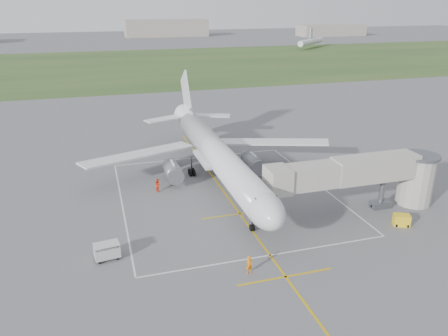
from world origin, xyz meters
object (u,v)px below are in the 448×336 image
object	(u,v)px
ramp_worker_nose	(249,265)
gpu_unit	(402,220)
airliner	(216,154)
ramp_worker_wing	(158,185)
baggage_cart	(107,251)
jet_bridge	(369,175)

from	to	relation	value
ramp_worker_nose	gpu_unit	bearing A→B (deg)	-0.90
airliner	ramp_worker_wing	bearing A→B (deg)	-174.88
baggage_cart	ramp_worker_nose	bearing A→B (deg)	-33.80
baggage_cart	ramp_worker_wing	distance (m)	17.51
ramp_worker_wing	gpu_unit	bearing A→B (deg)	-152.22
jet_bridge	baggage_cart	xyz separation A→B (m)	(-32.15, -2.30, -3.83)
airliner	ramp_worker_wing	xyz separation A→B (m)	(-8.80, -0.79, -3.48)
jet_bridge	ramp_worker_nose	bearing A→B (deg)	-154.88
airliner	gpu_unit	world-z (taller)	airliner
jet_bridge	baggage_cart	world-z (taller)	jet_bridge
ramp_worker_nose	baggage_cart	bearing A→B (deg)	141.78
gpu_unit	ramp_worker_wing	xyz separation A→B (m)	(-26.28, 18.34, 0.23)
baggage_cart	ramp_worker_nose	xyz separation A→B (m)	(13.24, -6.57, 0.04)
baggage_cart	ramp_worker_wing	bearing A→B (deg)	56.77
baggage_cart	ramp_worker_nose	size ratio (longest dim) A/B	1.44
airliner	ramp_worker_nose	xyz separation A→B (m)	(-3.19, -23.12, -3.44)
baggage_cart	airliner	bearing A→B (deg)	37.80
jet_bridge	ramp_worker_wing	size ratio (longest dim) A/B	12.80
airliner	ramp_worker_nose	world-z (taller)	airliner
gpu_unit	baggage_cart	distance (m)	34.01
airliner	ramp_worker_nose	distance (m)	23.59
airliner	ramp_worker_nose	size ratio (longest dim) A/B	24.63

